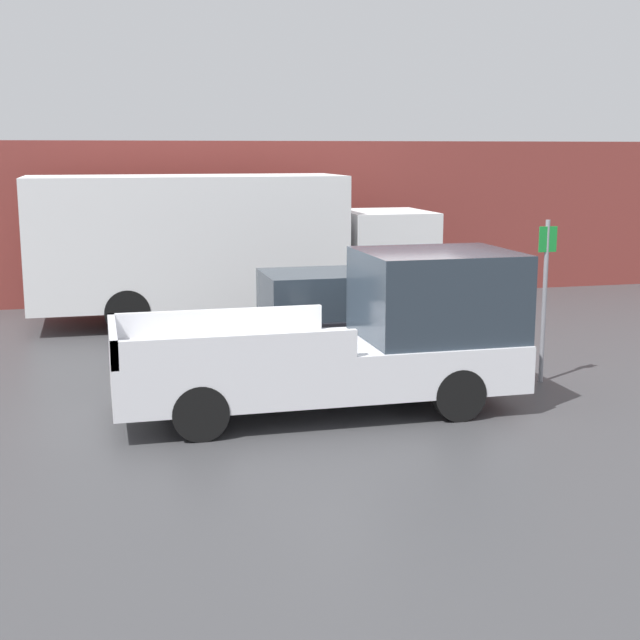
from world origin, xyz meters
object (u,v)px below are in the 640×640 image
Objects in this scene: delivery_truck at (221,243)px; parking_sign at (545,292)px; pickup_truck at (360,339)px; car at (330,317)px.

delivery_truck reaches higher than parking_sign.
delivery_truck is at bearing 97.75° from pickup_truck.
parking_sign is at bearing -36.97° from car.
car is at bearing -73.37° from delivery_truck.
delivery_truck is (-1.29, 4.31, 0.89)m from car.
parking_sign is (2.93, -2.21, 0.66)m from car.
car is at bearing 143.03° from parking_sign.
pickup_truck is 3.34m from parking_sign.
delivery_truck reaches higher than car.
pickup_truck is 2.20× the size of parking_sign.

